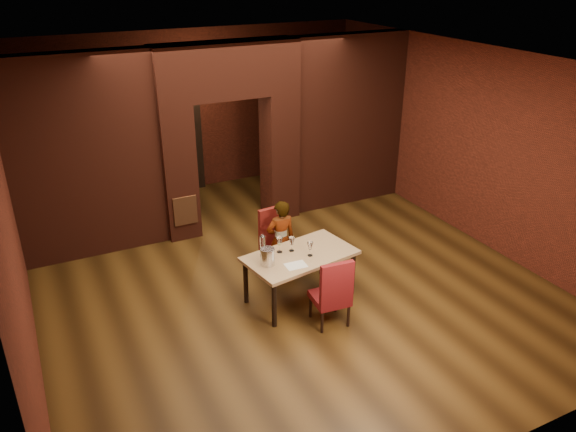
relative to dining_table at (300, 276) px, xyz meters
name	(u,v)px	position (x,y,z in m)	size (l,w,h in m)	color
floor	(281,273)	(0.05, 0.74, -0.35)	(8.00, 8.00, 0.00)	#482E12
ceiling	(279,61)	(0.05, 0.74, 2.85)	(7.00, 8.00, 0.04)	silver
wall_back	(193,112)	(0.05, 4.74, 1.25)	(7.00, 0.04, 3.20)	maroon
wall_front	(486,328)	(0.05, -3.26, 1.25)	(7.00, 0.04, 3.20)	maroon
wall_left	(11,223)	(-3.45, 0.74, 1.25)	(0.04, 8.00, 3.20)	maroon
wall_right	(468,142)	(3.55, 0.74, 1.25)	(0.04, 8.00, 3.20)	maroon
pillar_left	(177,172)	(-0.90, 2.74, 0.80)	(0.55, 0.55, 2.30)	maroon
pillar_right	(279,155)	(1.00, 2.74, 0.80)	(0.55, 0.55, 2.30)	maroon
lintel	(226,70)	(0.05, 2.74, 2.40)	(2.45, 0.55, 0.90)	maroon
wing_wall_left	(86,159)	(-2.31, 2.74, 1.25)	(2.27, 0.35, 3.20)	maroon
wing_wall_right	(347,122)	(2.42, 2.74, 1.25)	(2.27, 0.35, 3.20)	maroon
vent_panel	(185,211)	(-0.90, 2.45, 0.20)	(0.40, 0.03, 0.50)	#AB5E31
rear_door	(177,142)	(-0.35, 4.68, 0.70)	(0.90, 0.08, 2.10)	black
rear_door_frame	(177,142)	(-0.35, 4.64, 0.70)	(1.02, 0.04, 2.22)	black
dining_table	(300,276)	(0.00, 0.00, 0.00)	(1.51, 0.85, 0.71)	#A2855A
chair_far	(279,243)	(0.05, 0.76, 0.16)	(0.46, 0.46, 1.02)	maroon
chair_near	(330,290)	(0.08, -0.68, 0.14)	(0.45, 0.45, 0.99)	maroon
person_seated	(281,240)	(0.02, 0.66, 0.27)	(0.45, 0.30, 1.24)	beige
wine_glass_a	(279,245)	(-0.23, 0.18, 0.47)	(0.09, 0.09, 0.23)	white
wine_glass_b	(292,244)	(-0.06, 0.14, 0.46)	(0.09, 0.09, 0.21)	white
wine_glass_c	(310,249)	(0.10, -0.09, 0.46)	(0.08, 0.08, 0.21)	white
tasting_sheet	(296,265)	(-0.19, -0.25, 0.35)	(0.28, 0.21, 0.00)	silver
wine_bucket	(268,257)	(-0.52, -0.06, 0.47)	(0.19, 0.19, 0.24)	#BBBBC2
water_bottle	(263,246)	(-0.49, 0.17, 0.52)	(0.08, 0.08, 0.33)	white
potted_plant	(312,252)	(0.61, 0.77, -0.13)	(0.40, 0.35, 0.45)	#2C601B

